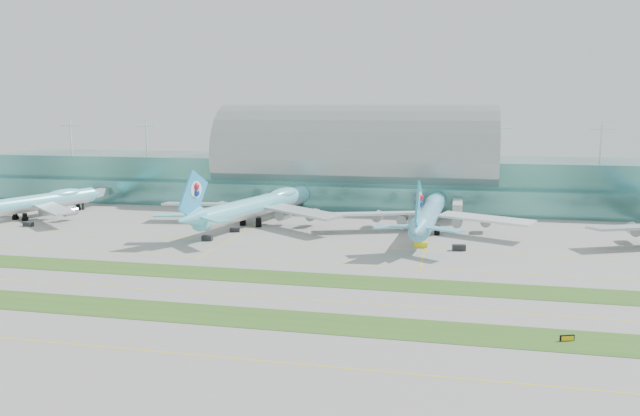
% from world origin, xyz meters
% --- Properties ---
extents(ground, '(700.00, 700.00, 0.00)m').
position_xyz_m(ground, '(0.00, 0.00, 0.00)').
color(ground, gray).
rests_on(ground, ground).
extents(terminal, '(340.00, 69.10, 36.00)m').
position_xyz_m(terminal, '(0.01, 128.79, 14.23)').
color(terminal, '#3D7A75').
rests_on(terminal, ground).
extents(grass_strip_near, '(420.00, 12.00, 0.08)m').
position_xyz_m(grass_strip_near, '(0.00, -28.00, 0.04)').
color(grass_strip_near, '#2D591E').
rests_on(grass_strip_near, ground).
extents(grass_strip_far, '(420.00, 12.00, 0.08)m').
position_xyz_m(grass_strip_far, '(0.00, 2.00, 0.04)').
color(grass_strip_far, '#2D591E').
rests_on(grass_strip_far, ground).
extents(taxiline_a, '(420.00, 0.35, 0.01)m').
position_xyz_m(taxiline_a, '(0.00, -48.00, 0.01)').
color(taxiline_a, yellow).
rests_on(taxiline_a, ground).
extents(taxiline_b, '(420.00, 0.35, 0.01)m').
position_xyz_m(taxiline_b, '(0.00, -14.00, 0.01)').
color(taxiline_b, yellow).
rests_on(taxiline_b, ground).
extents(taxiline_c, '(420.00, 0.35, 0.01)m').
position_xyz_m(taxiline_c, '(0.00, 18.00, 0.01)').
color(taxiline_c, yellow).
rests_on(taxiline_c, ground).
extents(taxiline_d, '(420.00, 0.35, 0.01)m').
position_xyz_m(taxiline_d, '(0.00, 40.00, 0.01)').
color(taxiline_d, yellow).
rests_on(taxiline_d, ground).
extents(airliner_a, '(60.07, 69.67, 19.65)m').
position_xyz_m(airliner_a, '(-113.75, 62.34, 6.06)').
color(airliner_a, '#70E2F7').
rests_on(airliner_a, ground).
extents(airliner_b, '(70.85, 81.79, 22.82)m').
position_xyz_m(airliner_b, '(-26.09, 69.76, 7.04)').
color(airliner_b, '#6BDBED').
rests_on(airliner_b, ground).
extents(airliner_c, '(67.80, 77.05, 21.20)m').
position_xyz_m(airliner_c, '(34.73, 67.97, 6.54)').
color(airliner_c, '#67C0E3').
rests_on(airliner_c, ground).
extents(gse_b, '(4.05, 2.93, 1.56)m').
position_xyz_m(gse_b, '(-103.98, 48.43, 0.78)').
color(gse_b, black).
rests_on(gse_b, ground).
extents(gse_c, '(3.27, 1.95, 1.63)m').
position_xyz_m(gse_c, '(-32.81, 38.95, 0.81)').
color(gse_c, black).
rests_on(gse_c, ground).
extents(gse_d, '(3.71, 2.62, 1.34)m').
position_xyz_m(gse_d, '(-29.15, 53.99, 0.67)').
color(gse_d, black).
rests_on(gse_d, ground).
extents(gse_e, '(4.08, 2.47, 1.54)m').
position_xyz_m(gse_e, '(33.33, 43.28, 0.77)').
color(gse_e, yellow).
rests_on(gse_e, ground).
extents(gse_f, '(4.03, 2.24, 1.76)m').
position_xyz_m(gse_f, '(44.51, 41.59, 0.88)').
color(gse_f, black).
rests_on(gse_f, ground).
extents(taxiway_sign_east, '(2.67, 1.18, 1.16)m').
position_xyz_m(taxiway_sign_east, '(63.11, -28.05, 0.57)').
color(taxiway_sign_east, black).
rests_on(taxiway_sign_east, ground).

